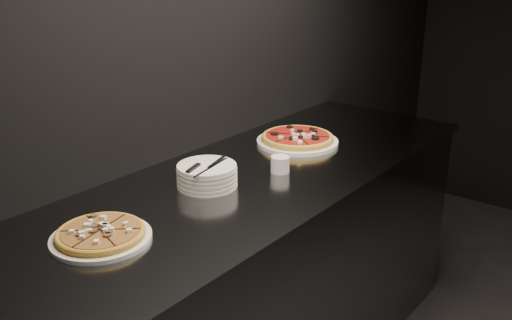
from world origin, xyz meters
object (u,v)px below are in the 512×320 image
Objects in this scene: counter at (238,292)px; ramekin at (280,164)px; cutlery at (205,166)px; pizza_mushroom at (101,235)px; pizza_tomato at (297,139)px; plate_stack at (207,175)px.

ramekin reaches higher than counter.
pizza_mushroom is at bearing -102.97° from cutlery.
pizza_mushroom is 0.79× the size of pizza_tomato.
counter is at bearing 52.52° from plate_stack.
counter is 5.96× the size of pizza_tomato.
plate_stack reaches higher than pizza_mushroom.
counter is at bearing 87.30° from pizza_mushroom.
pizza_tomato is 0.59m from plate_stack.
ramekin reaches higher than pizza_tomato.
pizza_mushroom is 1.43× the size of cutlery.
pizza_mushroom is at bearing -85.58° from plate_stack.
pizza_tomato is at bearing 75.66° from cutlery.
pizza_tomato is (-0.05, 1.08, 0.00)m from pizza_mushroom.
pizza_mushroom is (-0.03, -0.57, 0.48)m from counter.
ramekin reaches higher than pizza_mushroom.
pizza_mushroom is 0.48m from cutlery.
pizza_tomato is 0.61m from cutlery.
counter is 0.75m from pizza_mushroom.
counter is 10.80× the size of cutlery.
cutlery reaches higher than ramekin.
counter is at bearing -81.01° from pizza_tomato.
pizza_mushroom is 1.08m from pizza_tomato.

